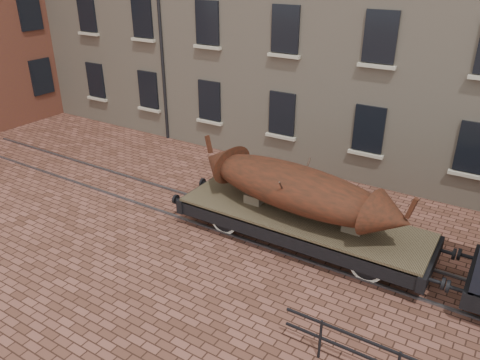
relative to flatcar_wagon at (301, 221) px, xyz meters
The scene contains 4 objects.
ground 1.08m from the flatcar_wagon, behind, with size 90.00×90.00×0.00m, color #563124.
rail_track 1.06m from the flatcar_wagon, behind, with size 30.00×1.52×0.06m.
flatcar_wagon is the anchor object (origin of this frame).
iron_boat 1.07m from the flatcar_wagon, behind, with size 6.87×2.66×1.64m.
Camera 1 is at (5.50, -10.99, 7.75)m, focal length 35.00 mm.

